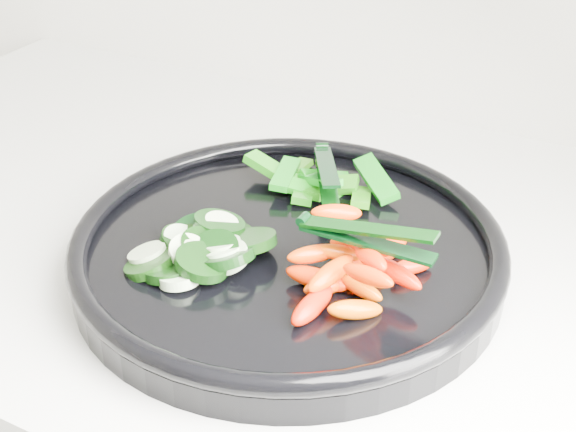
% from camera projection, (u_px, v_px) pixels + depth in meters
% --- Properties ---
extents(veggie_tray, '(0.48, 0.48, 0.04)m').
position_uv_depth(veggie_tray, '(288.00, 250.00, 0.69)').
color(veggie_tray, black).
rests_on(veggie_tray, counter).
extents(cucumber_pile, '(0.12, 0.13, 0.04)m').
position_uv_depth(cucumber_pile, '(202.00, 247.00, 0.67)').
color(cucumber_pile, black).
rests_on(cucumber_pile, veggie_tray).
extents(carrot_pile, '(0.12, 0.16, 0.05)m').
position_uv_depth(carrot_pile, '(352.00, 265.00, 0.63)').
color(carrot_pile, '#F32A00').
rests_on(carrot_pile, veggie_tray).
extents(pepper_pile, '(0.16, 0.10, 0.03)m').
position_uv_depth(pepper_pile, '(320.00, 182.00, 0.77)').
color(pepper_pile, '#0D720A').
rests_on(pepper_pile, veggie_tray).
extents(tong_carrot, '(0.11, 0.02, 0.02)m').
position_uv_depth(tong_carrot, '(363.00, 234.00, 0.62)').
color(tong_carrot, black).
rests_on(tong_carrot, carrot_pile).
extents(tong_pepper, '(0.07, 0.11, 0.02)m').
position_uv_depth(tong_pepper, '(326.00, 170.00, 0.75)').
color(tong_pepper, black).
rests_on(tong_pepper, pepper_pile).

